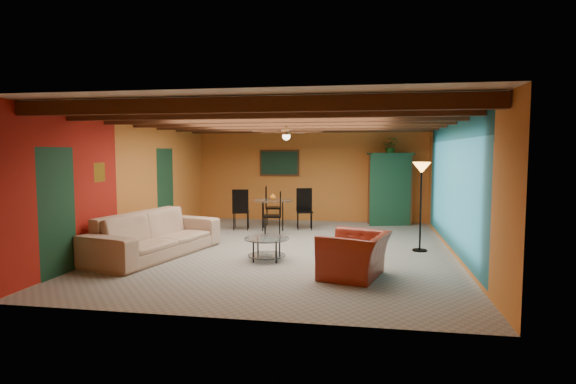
% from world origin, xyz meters
% --- Properties ---
extents(room, '(6.52, 8.01, 2.71)m').
position_xyz_m(room, '(0.00, 0.11, 2.36)').
color(room, gray).
rests_on(room, ground).
extents(sofa, '(1.74, 3.02, 0.83)m').
position_xyz_m(sofa, '(-2.34, -1.00, 0.41)').
color(sofa, tan).
rests_on(sofa, ground).
extents(armchair, '(1.20, 1.30, 0.70)m').
position_xyz_m(armchair, '(1.43, -1.89, 0.35)').
color(armchair, maroon).
rests_on(armchair, ground).
extents(coffee_table, '(0.85, 0.85, 0.42)m').
position_xyz_m(coffee_table, '(-0.18, -1.01, 0.21)').
color(coffee_table, silver).
rests_on(coffee_table, ground).
extents(dining_table, '(2.36, 2.36, 1.05)m').
position_xyz_m(dining_table, '(-0.75, 2.31, 0.52)').
color(dining_table, silver).
rests_on(dining_table, ground).
extents(armoire, '(1.17, 0.78, 1.88)m').
position_xyz_m(armoire, '(2.20, 3.70, 0.94)').
color(armoire, brown).
rests_on(armoire, ground).
extents(floor_lamp, '(0.45, 0.45, 1.78)m').
position_xyz_m(floor_lamp, '(2.65, 0.29, 0.89)').
color(floor_lamp, black).
rests_on(floor_lamp, ground).
extents(ceiling_fan, '(1.50, 1.50, 0.44)m').
position_xyz_m(ceiling_fan, '(0.00, 0.00, 2.36)').
color(ceiling_fan, '#472614').
rests_on(ceiling_fan, ceiling).
extents(painting, '(1.05, 0.03, 0.65)m').
position_xyz_m(painting, '(-0.90, 3.96, 1.65)').
color(painting, black).
rests_on(painting, wall_back).
extents(potted_plant, '(0.48, 0.44, 0.45)m').
position_xyz_m(potted_plant, '(2.20, 3.70, 2.11)').
color(potted_plant, '#26661E').
rests_on(potted_plant, armoire).
extents(vase, '(0.20, 0.20, 0.17)m').
position_xyz_m(vase, '(-0.75, 2.31, 1.14)').
color(vase, orange).
rests_on(vase, dining_table).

